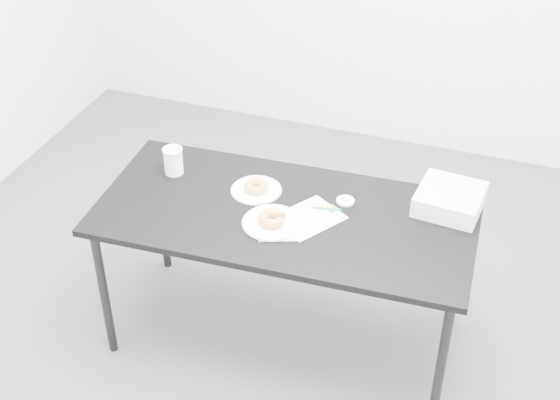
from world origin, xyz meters
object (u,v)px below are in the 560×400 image
(pen, at_px, (327,209))
(plate_near, at_px, (272,223))
(table, at_px, (285,223))
(donut_near, at_px, (272,218))
(bakery_box, at_px, (450,199))
(scorecard, at_px, (309,218))
(plate_far, at_px, (256,190))
(donut_far, at_px, (256,186))
(coffee_cup, at_px, (173,161))

(pen, distance_m, plate_near, 0.26)
(table, relative_size, donut_near, 13.90)
(plate_near, bearing_deg, bakery_box, 28.01)
(scorecard, relative_size, bakery_box, 1.00)
(pen, distance_m, plate_far, 0.34)
(plate_far, xyz_separation_m, donut_far, (0.00, 0.00, 0.02))
(plate_near, xyz_separation_m, donut_far, (-0.15, 0.21, 0.02))
(scorecard, relative_size, donut_near, 2.26)
(scorecard, xyz_separation_m, bakery_box, (0.55, 0.27, 0.04))
(plate_near, distance_m, donut_near, 0.02)
(donut_near, height_order, bakery_box, bakery_box)
(bakery_box, bearing_deg, table, -152.67)
(scorecard, bearing_deg, donut_near, -112.92)
(plate_near, bearing_deg, donut_near, 90.00)
(donut_near, bearing_deg, coffee_cup, 158.82)
(scorecard, distance_m, donut_far, 0.31)
(plate_near, distance_m, bakery_box, 0.78)
(scorecard, bearing_deg, coffee_cup, -157.66)
(plate_near, distance_m, donut_far, 0.26)
(donut_near, distance_m, coffee_cup, 0.60)
(table, bearing_deg, plate_far, 145.04)
(table, bearing_deg, plate_near, -107.10)
(scorecard, distance_m, plate_near, 0.16)
(plate_near, bearing_deg, table, 75.54)
(pen, bearing_deg, plate_near, -147.74)
(plate_near, bearing_deg, plate_far, 126.04)
(donut_near, height_order, plate_far, donut_near)
(pen, height_order, bakery_box, bakery_box)
(scorecard, relative_size, coffee_cup, 2.09)
(plate_far, relative_size, bakery_box, 0.84)
(plate_far, bearing_deg, donut_far, 0.00)
(table, height_order, scorecard, scorecard)
(plate_far, relative_size, donut_far, 2.13)
(scorecard, distance_m, donut_near, 0.16)
(donut_far, relative_size, bakery_box, 0.39)
(scorecard, xyz_separation_m, plate_near, (-0.13, -0.09, 0.01))
(table, height_order, plate_far, plate_far)
(pen, height_order, plate_near, same)
(scorecard, bearing_deg, plate_near, -112.92)
(pen, bearing_deg, donut_near, -147.74)
(bakery_box, bearing_deg, donut_near, -146.77)
(coffee_cup, bearing_deg, pen, -3.34)
(donut_far, relative_size, coffee_cup, 0.83)
(pen, height_order, donut_near, donut_near)
(pen, height_order, plate_far, pen)
(pen, relative_size, bakery_box, 0.46)
(coffee_cup, xyz_separation_m, bakery_box, (1.24, 0.15, -0.02))
(coffee_cup, bearing_deg, donut_near, -21.18)
(plate_near, bearing_deg, coffee_cup, 158.82)
(table, bearing_deg, donut_far, 145.04)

